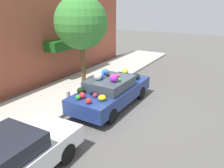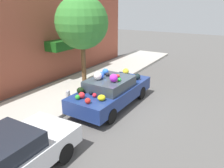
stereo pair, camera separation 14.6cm
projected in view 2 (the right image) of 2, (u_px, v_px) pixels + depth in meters
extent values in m
plane|color=#565451|center=(111.00, 105.00, 10.12)|extent=(60.00, 60.00, 0.00)
cube|color=#B2ADA3|center=(67.00, 92.00, 11.40)|extent=(24.00, 3.20, 0.14)
cube|color=#9E4C38|center=(31.00, 35.00, 11.54)|extent=(18.00, 0.30, 5.79)
cube|color=#195919|center=(75.00, 42.00, 13.71)|extent=(4.21, 0.90, 0.55)
cylinder|color=brown|center=(84.00, 65.00, 11.57)|extent=(0.24, 0.24, 2.47)
sphere|color=#388433|center=(82.00, 22.00, 10.84)|extent=(2.66, 2.66, 2.66)
cylinder|color=#B2B2B7|center=(68.00, 99.00, 9.76)|extent=(0.20, 0.20, 0.55)
sphere|color=#B2B2B7|center=(68.00, 92.00, 9.65)|extent=(0.18, 0.18, 0.18)
cube|color=navy|center=(112.00, 93.00, 9.89)|extent=(4.55, 1.86, 0.60)
cube|color=#333D47|center=(110.00, 83.00, 9.57)|extent=(2.06, 1.61, 0.44)
cylinder|color=black|center=(113.00, 87.00, 11.53)|extent=(0.62, 0.19, 0.62)
cylinder|color=black|center=(141.00, 93.00, 10.70)|extent=(0.62, 0.19, 0.62)
cylinder|color=black|center=(78.00, 106.00, 9.28)|extent=(0.62, 0.19, 0.62)
cylinder|color=black|center=(111.00, 116.00, 8.46)|extent=(0.62, 0.19, 0.62)
ellipsoid|color=black|center=(81.00, 90.00, 9.00)|extent=(0.36, 0.38, 0.27)
sphere|color=red|center=(88.00, 101.00, 8.09)|extent=(0.26, 0.26, 0.22)
sphere|color=red|center=(122.00, 75.00, 11.15)|extent=(0.19, 0.19, 0.18)
sphere|color=#B026BD|center=(114.00, 78.00, 9.02)|extent=(0.46, 0.46, 0.34)
ellipsoid|color=green|center=(119.00, 80.00, 9.14)|extent=(0.22, 0.17, 0.15)
sphere|color=black|center=(104.00, 72.00, 10.12)|extent=(0.20, 0.20, 0.19)
ellipsoid|color=green|center=(132.00, 81.00, 10.25)|extent=(0.24, 0.25, 0.18)
sphere|color=red|center=(95.00, 95.00, 8.64)|extent=(0.23, 0.23, 0.17)
sphere|color=red|center=(82.00, 95.00, 8.54)|extent=(0.33, 0.33, 0.25)
ellipsoid|color=white|center=(98.00, 76.00, 9.26)|extent=(0.40, 0.38, 0.36)
ellipsoid|color=yellow|center=(101.00, 98.00, 8.35)|extent=(0.42, 0.42, 0.22)
sphere|color=yellow|center=(126.00, 71.00, 11.50)|extent=(0.40, 0.40, 0.33)
ellipsoid|color=red|center=(117.00, 76.00, 9.65)|extent=(0.30, 0.32, 0.13)
sphere|color=blue|center=(105.00, 72.00, 9.99)|extent=(0.40, 0.40, 0.29)
sphere|color=green|center=(78.00, 97.00, 8.44)|extent=(0.26, 0.26, 0.19)
ellipsoid|color=black|center=(107.00, 74.00, 9.80)|extent=(0.29, 0.28, 0.17)
sphere|color=blue|center=(101.00, 75.00, 9.42)|extent=(0.40, 0.40, 0.30)
sphere|color=black|center=(137.00, 77.00, 10.69)|extent=(0.43, 0.43, 0.31)
ellipsoid|color=black|center=(91.00, 93.00, 8.90)|extent=(0.16, 0.21, 0.15)
cube|color=silver|center=(6.00, 161.00, 5.60)|extent=(4.08, 1.92, 0.57)
cylinder|color=black|center=(25.00, 137.00, 7.11)|extent=(0.62, 0.20, 0.61)
cylinder|color=black|center=(65.00, 153.00, 6.33)|extent=(0.62, 0.20, 0.61)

